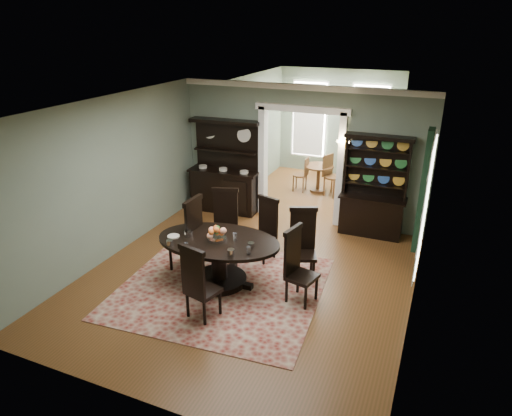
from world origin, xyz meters
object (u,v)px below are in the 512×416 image
Objects in this scene: dining_table at (219,253)px; parlor_table at (318,174)px; sideboard at (225,180)px; welsh_dresser at (373,200)px.

dining_table reaches higher than parlor_table.
dining_table is 3.31m from sideboard.
dining_table is at bearing -69.27° from sideboard.
welsh_dresser is at bearing -3.49° from sideboard.
sideboard is 2.70m from parlor_table.
welsh_dresser is at bearing 50.67° from dining_table.
welsh_dresser reaches higher than dining_table.
parlor_table is at bearing 81.26° from dining_table.
welsh_dresser is 2.72m from parlor_table.
sideboard is 3.42m from welsh_dresser.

